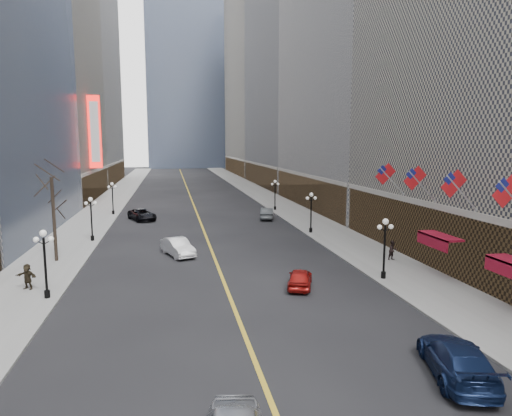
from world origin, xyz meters
name	(u,v)px	position (x,y,z in m)	size (l,w,h in m)	color
sidewalk_east	(283,206)	(14.00, 70.00, 0.07)	(6.00, 230.00, 0.15)	gray
sidewalk_west	(101,211)	(-14.00, 70.00, 0.07)	(6.00, 230.00, 0.15)	gray
lane_line	(192,201)	(0.00, 80.00, 0.01)	(0.25, 200.00, 0.02)	gold
bldg_east_c	(312,83)	(29.88, 106.00, 24.18)	(26.60, 40.60, 48.80)	gray
bldg_east_d	(272,78)	(29.90, 149.00, 31.17)	(26.60, 46.60, 62.80)	#A7A08A
bldg_west_c	(12,55)	(-29.88, 87.00, 25.19)	(26.60, 30.60, 50.80)	#A7A08A
bldg_west_d	(56,34)	(-29.92, 121.00, 36.17)	(26.60, 38.60, 72.80)	#BAB7B1
streetlamp_east_1	(385,242)	(11.80, 30.00, 2.90)	(1.26, 0.44, 4.52)	black
streetlamp_east_2	(311,208)	(11.80, 48.00, 2.90)	(1.26, 0.44, 4.52)	black
streetlamp_east_3	(275,192)	(11.80, 66.00, 2.90)	(1.26, 0.44, 4.52)	black
streetlamp_west_1	(45,257)	(-11.80, 30.00, 2.90)	(1.26, 0.44, 4.52)	black
streetlamp_west_2	(91,214)	(-11.80, 48.00, 2.90)	(1.26, 0.44, 4.52)	black
streetlamp_west_3	(112,195)	(-11.80, 66.00, 2.90)	(1.26, 0.44, 4.52)	black
flag_2	(510,194)	(15.31, 22.00, 7.29)	(2.87, 0.12, 2.87)	#B2B2B7
flag_3	(456,186)	(15.31, 27.00, 7.29)	(2.87, 0.12, 2.87)	#B2B2B7
flag_4	(417,180)	(15.31, 32.00, 7.29)	(2.87, 0.12, 2.87)	#B2B2B7
flag_5	(387,176)	(15.31, 37.00, 7.29)	(2.87, 0.12, 2.87)	#B2B2B7
awning_c	(438,238)	(16.11, 30.00, 3.08)	(1.40, 4.00, 0.93)	maroon
theatre_marquee	(95,132)	(-15.88, 80.00, 12.00)	(2.00, 0.55, 12.00)	red
tree_west_far	(52,190)	(-13.50, 40.00, 6.24)	(3.60, 3.60, 7.92)	#2D231C
car_nb_mid	(178,247)	(-3.17, 40.48, 0.79)	(1.68, 4.81, 1.58)	silver
car_nb_far	(142,215)	(-7.50, 60.83, 0.76)	(2.51, 5.45, 1.51)	black
car_sb_near	(457,359)	(8.41, 16.11, 0.83)	(2.32, 5.72, 1.66)	#132147
car_sb_mid	(300,278)	(5.17, 29.47, 0.69)	(1.62, 4.02, 1.37)	#9D1411
car_sb_far	(267,213)	(9.00, 58.69, 0.77)	(1.63, 4.67, 1.54)	#45494C
ped_east_walk	(393,250)	(15.02, 34.84, 1.00)	(0.83, 0.45, 1.70)	black
ped_west_far	(27,277)	(-13.58, 32.15, 1.05)	(1.66, 0.48, 1.79)	black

